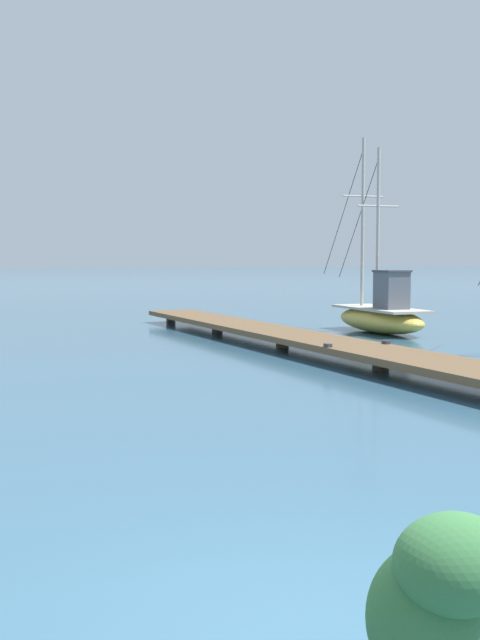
{
  "coord_description": "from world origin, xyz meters",
  "views": [
    {
      "loc": [
        -2.27,
        -4.25,
        2.5
      ],
      "look_at": [
        2.63,
        8.43,
        1.4
      ],
      "focal_mm": 43.3,
      "sensor_mm": 36.0,
      "label": 1
    }
  ],
  "objects": [
    {
      "name": "fishing_boat_0",
      "position": [
        11.34,
        17.92,
        0.63
      ],
      "size": [
        1.85,
        6.73,
        6.62
      ],
      "color": "gold",
      "rests_on": "ground"
    },
    {
      "name": "floating_dock",
      "position": [
        6.56,
        15.32,
        0.36
      ],
      "size": [
        2.78,
        19.54,
        0.53
      ],
      "color": "brown",
      "rests_on": "ground"
    }
  ]
}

